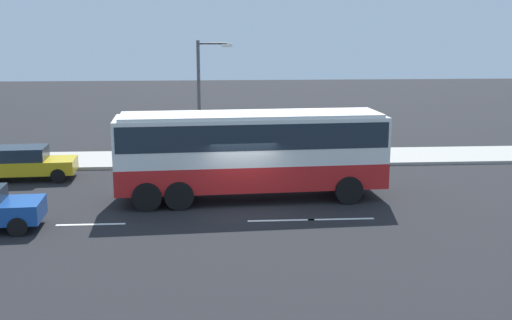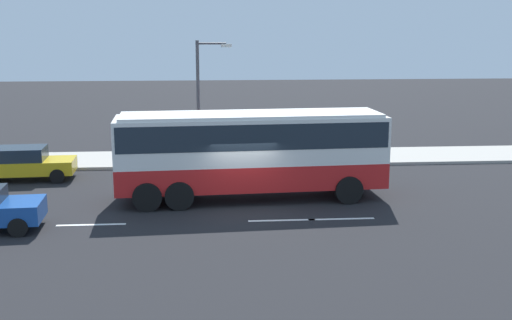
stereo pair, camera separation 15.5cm
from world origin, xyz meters
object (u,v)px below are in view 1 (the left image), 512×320
object	(u,v)px
street_lamp	(203,93)
coach_bus	(251,146)
pedestrian_near_curb	(259,140)
car_yellow_taxi	(23,163)

from	to	relation	value
street_lamp	coach_bus	bearing A→B (deg)	-72.14
coach_bus	pedestrian_near_curb	size ratio (longest dim) A/B	6.70
car_yellow_taxi	street_lamp	xyz separation A→B (m)	(8.10, 2.08, 2.85)
pedestrian_near_curb	street_lamp	bearing A→B (deg)	-126.24
car_yellow_taxi	street_lamp	distance (m)	8.84
pedestrian_near_curb	coach_bus	bearing A→B (deg)	-68.04
coach_bus	pedestrian_near_curb	distance (m)	7.50
coach_bus	pedestrian_near_curb	bearing A→B (deg)	79.81
coach_bus	street_lamp	size ratio (longest dim) A/B	1.78
car_yellow_taxi	pedestrian_near_curb	world-z (taller)	pedestrian_near_curb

